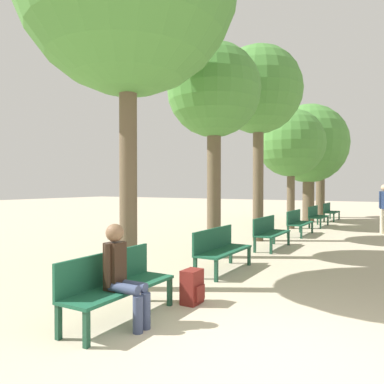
% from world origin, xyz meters
% --- Properties ---
extents(ground_plane, '(80.00, 80.00, 0.00)m').
position_xyz_m(ground_plane, '(0.00, 0.00, 0.00)').
color(ground_plane, '#B7A88E').
extents(bench_row_0, '(0.52, 1.70, 0.86)m').
position_xyz_m(bench_row_0, '(-2.12, 0.24, 0.49)').
color(bench_row_0, '#195138').
rests_on(bench_row_0, ground_plane).
extents(bench_row_1, '(0.52, 1.70, 0.86)m').
position_xyz_m(bench_row_1, '(-2.12, 3.38, 0.49)').
color(bench_row_1, '#195138').
rests_on(bench_row_1, ground_plane).
extents(bench_row_2, '(0.52, 1.70, 0.86)m').
position_xyz_m(bench_row_2, '(-2.12, 6.51, 0.49)').
color(bench_row_2, '#195138').
rests_on(bench_row_2, ground_plane).
extents(bench_row_3, '(0.52, 1.70, 0.86)m').
position_xyz_m(bench_row_3, '(-2.12, 9.64, 0.49)').
color(bench_row_3, '#195138').
rests_on(bench_row_3, ground_plane).
extents(bench_row_4, '(0.52, 1.70, 0.86)m').
position_xyz_m(bench_row_4, '(-2.12, 12.78, 0.49)').
color(bench_row_4, '#195138').
rests_on(bench_row_4, ground_plane).
extents(bench_row_5, '(0.52, 1.70, 0.86)m').
position_xyz_m(bench_row_5, '(-2.12, 15.91, 0.49)').
color(bench_row_5, '#195138').
rests_on(bench_row_5, ground_plane).
extents(tree_row_1, '(2.24, 2.24, 5.14)m').
position_xyz_m(tree_row_1, '(-2.87, 4.62, 3.94)').
color(tree_row_1, brown).
rests_on(tree_row_1, ground_plane).
extents(tree_row_2, '(2.72, 2.72, 6.07)m').
position_xyz_m(tree_row_2, '(-2.87, 7.71, 4.65)').
color(tree_row_2, brown).
rests_on(tree_row_2, ground_plane).
extents(tree_row_3, '(2.70, 2.70, 4.78)m').
position_xyz_m(tree_row_3, '(-2.87, 11.53, 3.40)').
color(tree_row_3, brown).
rests_on(tree_row_3, ground_plane).
extents(tree_row_4, '(3.68, 3.68, 5.55)m').
position_xyz_m(tree_row_4, '(-2.87, 14.64, 3.67)').
color(tree_row_4, brown).
rests_on(tree_row_4, ground_plane).
extents(tree_row_5, '(2.32, 2.32, 5.30)m').
position_xyz_m(tree_row_5, '(-2.87, 17.46, 4.00)').
color(tree_row_5, brown).
rests_on(tree_row_5, ground_plane).
extents(person_seated, '(0.59, 0.33, 1.26)m').
position_xyz_m(person_seated, '(-1.88, 0.10, 0.67)').
color(person_seated, '#384260').
rests_on(person_seated, ground_plane).
extents(backpack, '(0.27, 0.33, 0.50)m').
position_xyz_m(backpack, '(-1.57, 1.29, 0.25)').
color(backpack, maroon).
rests_on(backpack, ground_plane).
extents(pedestrian_far, '(0.36, 0.31, 1.77)m').
position_xyz_m(pedestrian_far, '(0.47, 11.55, 1.01)').
color(pedestrian_far, beige).
rests_on(pedestrian_far, ground_plane).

